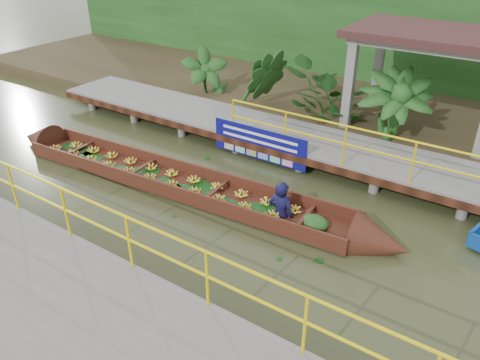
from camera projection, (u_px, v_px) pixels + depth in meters
The scene contains 9 objects.
ground at pixel (206, 204), 10.79m from camera, with size 80.00×80.00×0.00m, color #2A3118.
land_strip at pixel (339, 102), 16.11m from camera, with size 30.00×8.00×0.45m, color #2E2517.
far_dock at pixel (281, 136), 13.03m from camera, with size 16.00×2.06×1.66m.
near_dock at pixel (90, 329), 7.11m from camera, with size 18.00×2.40×1.73m.
pavilion at pixel (435, 45), 12.52m from camera, with size 4.40×3.00×3.00m.
foliage_backdrop at pixel (371, 37), 17.06m from camera, with size 30.00×0.80×4.00m, color #163D13.
vendor_boat at pixel (185, 182), 11.26m from camera, with size 11.13×1.81×2.15m.
blue_banner at pixel (259, 144), 12.37m from camera, with size 2.81×0.04×0.88m.
tropical_plants at pixel (386, 106), 12.94m from camera, with size 14.23×1.23×1.54m.
Camera 1 is at (5.74, -7.16, 5.76)m, focal length 35.00 mm.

